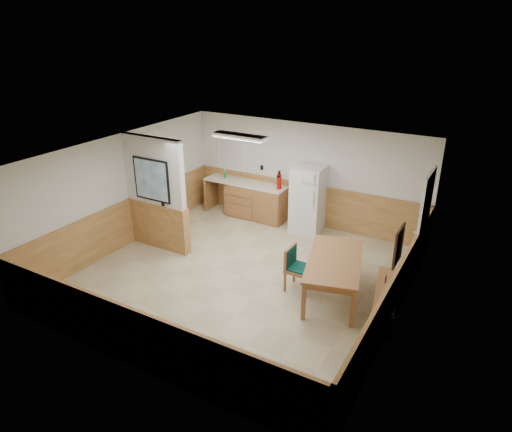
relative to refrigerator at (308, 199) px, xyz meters
The scene contains 20 objects.
ground 2.76m from the refrigerator, 95.28° to the right, with size 6.00×6.00×0.00m, color tan.
ceiling 3.14m from the refrigerator, 95.28° to the right, with size 6.00×6.00×0.02m, color silver.
back_wall 0.63m from the refrigerator, 123.27° to the left, with size 6.00×0.02×2.50m, color silver.
right_wall 3.84m from the refrigerator, 43.65° to the right, with size 0.02×6.00×2.50m, color silver.
left_wall 4.20m from the refrigerator, 140.96° to the right, with size 0.02×6.00×2.50m, color silver.
wainscot_back 0.52m from the refrigerator, 124.74° to the left, with size 6.00×0.04×1.00m, color tan.
wainscot_right 3.81m from the refrigerator, 43.85° to the right, with size 0.04×6.00×1.00m, color tan.
wainscot_left 4.17m from the refrigerator, 140.79° to the right, with size 0.04×6.00×1.00m, color tan.
partition_wall 3.51m from the refrigerator, 135.67° to the right, with size 1.50×0.20×2.50m.
kitchen_counter 1.49m from the refrigerator, behind, with size 2.20×0.61×1.00m.
exterior_door 2.83m from the refrigerator, 15.01° to the right, with size 0.07×1.02×2.15m.
kitchen_window 2.49m from the refrigerator, behind, with size 0.80×0.04×1.00m.
wall_painting 4.07m from the refrigerator, 47.09° to the right, with size 0.04×0.50×0.60m.
fluorescent_fixture 2.36m from the refrigerator, 128.10° to the right, with size 1.20×0.30×0.09m.
refrigerator is the anchor object (origin of this frame).
dining_table 2.87m from the refrigerator, 56.82° to the right, with size 1.38×2.03×0.75m.
dining_bench 3.56m from the refrigerator, 44.06° to the right, with size 0.65×1.66×0.45m.
dining_chair 2.67m from the refrigerator, 71.21° to the right, with size 0.64×0.46×0.85m.
fire_extinguisher 0.84m from the refrigerator, behind, with size 0.13×0.13×0.46m.
soap_bottle 2.38m from the refrigerator, behind, with size 0.06×0.06×0.20m, color green.
Camera 1 is at (4.12, -6.69, 4.69)m, focal length 32.00 mm.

